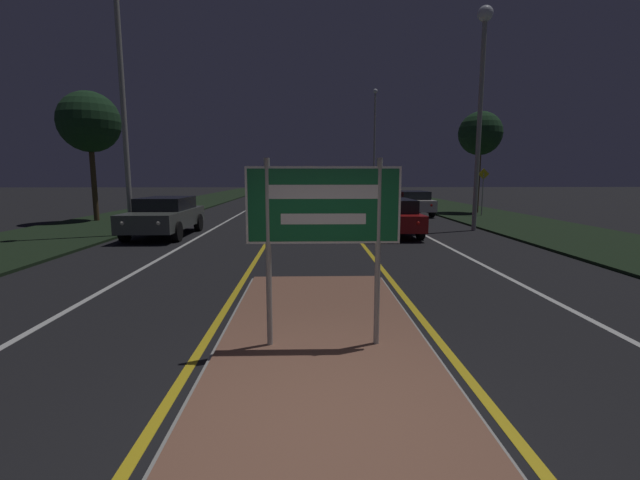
% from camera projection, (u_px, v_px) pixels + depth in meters
% --- Properties ---
extents(ground_plane, '(160.00, 160.00, 0.00)m').
position_uv_depth(ground_plane, '(331.00, 442.00, 3.60)').
color(ground_plane, black).
extents(median_island, '(2.79, 7.51, 0.10)m').
position_uv_depth(median_island, '(323.00, 348.00, 5.46)').
color(median_island, '#999993').
rests_on(median_island, ground_plane).
extents(verge_left, '(5.00, 100.00, 0.08)m').
position_uv_depth(verge_left, '(136.00, 216.00, 23.10)').
color(verge_left, black).
rests_on(verge_left, ground_plane).
extents(verge_right, '(5.00, 100.00, 0.08)m').
position_uv_depth(verge_right, '(483.00, 215.00, 23.62)').
color(verge_right, black).
rests_on(verge_right, ground_plane).
extents(centre_line_yellow_left, '(0.12, 70.00, 0.01)m').
position_uv_depth(centre_line_yellow_left, '(287.00, 209.00, 28.26)').
color(centre_line_yellow_left, gold).
rests_on(centre_line_yellow_left, ground_plane).
extents(centre_line_yellow_right, '(0.12, 70.00, 0.01)m').
position_uv_depth(centre_line_yellow_right, '(335.00, 209.00, 28.35)').
color(centre_line_yellow_right, gold).
rests_on(centre_line_yellow_right, ground_plane).
extents(lane_line_white_left, '(0.12, 70.00, 0.01)m').
position_uv_depth(lane_line_white_left, '(248.00, 210.00, 28.19)').
color(lane_line_white_left, silver).
rests_on(lane_line_white_left, ground_plane).
extents(lane_line_white_right, '(0.12, 70.00, 0.01)m').
position_uv_depth(lane_line_white_right, '(374.00, 209.00, 28.42)').
color(lane_line_white_right, silver).
rests_on(lane_line_white_right, ground_plane).
extents(edge_line_white_left, '(0.10, 70.00, 0.01)m').
position_uv_depth(edge_line_white_left, '(202.00, 210.00, 28.11)').
color(edge_line_white_left, silver).
rests_on(edge_line_white_left, ground_plane).
extents(edge_line_white_right, '(0.10, 70.00, 0.01)m').
position_uv_depth(edge_line_white_right, '(419.00, 209.00, 28.50)').
color(edge_line_white_right, silver).
rests_on(edge_line_white_right, ground_plane).
extents(highway_sign, '(1.88, 0.07, 2.33)m').
position_uv_depth(highway_sign, '(323.00, 215.00, 5.20)').
color(highway_sign, '#9E9E99').
rests_on(highway_sign, median_island).
extents(streetlight_left_near, '(0.50, 0.50, 10.38)m').
position_uv_depth(streetlight_left_near, '(120.00, 53.00, 14.69)').
color(streetlight_left_near, '#9E9E99').
rests_on(streetlight_left_near, ground_plane).
extents(streetlight_right_near, '(0.59, 0.59, 8.62)m').
position_uv_depth(streetlight_right_near, '(482.00, 79.00, 16.60)').
color(streetlight_right_near, '#9E9E99').
rests_on(streetlight_right_near, ground_plane).
extents(streetlight_right_far, '(0.45, 0.45, 10.48)m').
position_uv_depth(streetlight_right_far, '(375.00, 135.00, 41.63)').
color(streetlight_right_far, '#9E9E99').
rests_on(streetlight_right_far, ground_plane).
extents(car_receding_0, '(2.00, 4.51, 1.36)m').
position_uv_depth(car_receding_0, '(389.00, 216.00, 16.21)').
color(car_receding_0, maroon).
rests_on(car_receding_0, ground_plane).
extents(car_receding_1, '(1.85, 4.55, 1.36)m').
position_uv_depth(car_receding_1, '(411.00, 202.00, 24.32)').
color(car_receding_1, silver).
rests_on(car_receding_1, ground_plane).
extents(car_receding_2, '(1.94, 4.78, 1.54)m').
position_uv_depth(car_receding_2, '(344.00, 193.00, 35.44)').
color(car_receding_2, maroon).
rests_on(car_receding_2, ground_plane).
extents(car_approaching_0, '(1.97, 4.66, 1.42)m').
position_uv_depth(car_approaching_0, '(165.00, 215.00, 15.86)').
color(car_approaching_0, '#4C514C').
rests_on(car_approaching_0, ground_plane).
extents(warning_sign, '(0.60, 0.06, 2.53)m').
position_uv_depth(warning_sign, '(483.00, 187.00, 22.98)').
color(warning_sign, '#9E9E99').
rests_on(warning_sign, verge_right).
extents(roadside_palm_left, '(2.79, 2.79, 6.02)m').
position_uv_depth(roadside_palm_left, '(89.00, 122.00, 19.92)').
color(roadside_palm_left, '#4C3823').
rests_on(roadside_palm_left, verge_left).
extents(roadside_palm_right, '(2.46, 2.46, 5.77)m').
position_uv_depth(roadside_palm_right, '(480.00, 134.00, 24.43)').
color(roadside_palm_right, '#4C3823').
rests_on(roadside_palm_right, verge_right).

